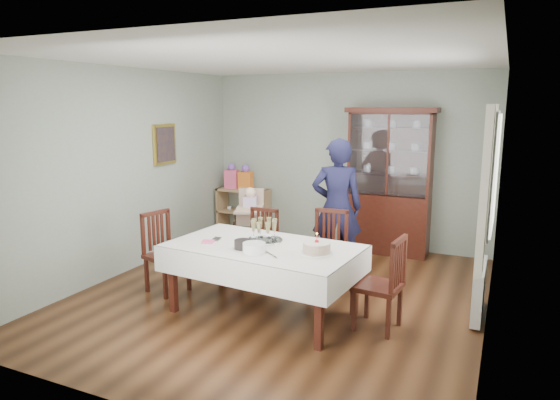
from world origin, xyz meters
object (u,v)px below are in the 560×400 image
Objects in this scene: dining_table at (263,279)px; gift_bag_pink at (232,177)px; china_cabinet at (389,179)px; gift_bag_orange at (246,178)px; chair_end_left at (167,268)px; champagne_tray at (264,235)px; high_chair at (251,233)px; birthday_cake at (317,248)px; woman at (337,207)px; sideboard at (243,212)px; chair_far_left at (259,260)px; chair_end_right at (379,301)px; chair_far_right at (327,267)px.

gift_bag_pink reaches higher than dining_table.
china_cabinet is 5.14× the size of gift_bag_orange.
champagne_tray is (1.30, 0.03, 0.55)m from chair_end_left.
china_cabinet reaches higher than high_chair.
gift_bag_pink reaches higher than birthday_cake.
champagne_tray is (-0.05, 0.14, 0.45)m from dining_table.
china_cabinet reaches higher than woman.
dining_table is at bearing -57.67° from sideboard.
gift_bag_pink reaches higher than gift_bag_orange.
gift_bag_pink is at bearing 179.97° from china_cabinet.
birthday_cake is at bearing -64.58° from high_chair.
chair_far_left is 1.57m from birthday_cake.
dining_table is 1.03m from chair_far_left.
dining_table is 3.51m from gift_bag_pink.
chair_far_left is (-0.51, 0.89, -0.11)m from dining_table.
chair_end_left is (-1.35, 0.10, -0.10)m from dining_table.
woman is at bearing -31.59° from sideboard.
chair_end_right is 0.53× the size of woman.
chair_far_left is at bearing 140.10° from birthday_cake.
chair_far_right reaches higher than sideboard.
chair_far_left reaches higher than sideboard.
champagne_tray reaches higher than chair_far_right.
woman is (0.30, 1.55, 0.52)m from dining_table.
china_cabinet is at bearing 88.39° from birthday_cake.
chair_far_left is 0.95× the size of chair_end_left.
gift_bag_pink is (-1.05, 1.30, 0.57)m from high_chair.
birthday_cake is at bearing -47.51° from gift_bag_pink.
gift_bag_pink is (-3.23, 2.67, 0.70)m from chair_end_right.
gift_bag_pink is at bearing -174.56° from sideboard.
dining_table is 3.36m from sideboard.
gift_bag_orange reaches higher than sideboard.
woman reaches higher than gift_bag_orange.
woman is 1.45m from champagne_tray.
chair_far_right is at bearing -127.91° from chair_end_right.
chair_far_right is 2.24× the size of gift_bag_pink.
sideboard is 1.57m from high_chair.
chair_far_right is 0.86m from woman.
china_cabinet reaches higher than chair_far_right.
chair_end_right reaches higher than sideboard.
gift_bag_orange is at bearing 0.00° from gift_bag_pink.
woman is 5.65× the size of birthday_cake.
china_cabinet is at bearing 75.99° from dining_table.
woman is at bearing -34.19° from chair_end_left.
sideboard is 0.59m from gift_bag_orange.
china_cabinet is 2.01× the size of high_chair.
birthday_cake is (0.68, -0.19, -0.02)m from champagne_tray.
gift_bag_pink is (-1.95, 2.68, 0.15)m from champagne_tray.
dining_table is 4.87× the size of gift_bag_pink.
gift_bag_orange is (-1.68, 2.68, 0.15)m from champagne_tray.
chair_far_left is 0.78m from high_chair.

